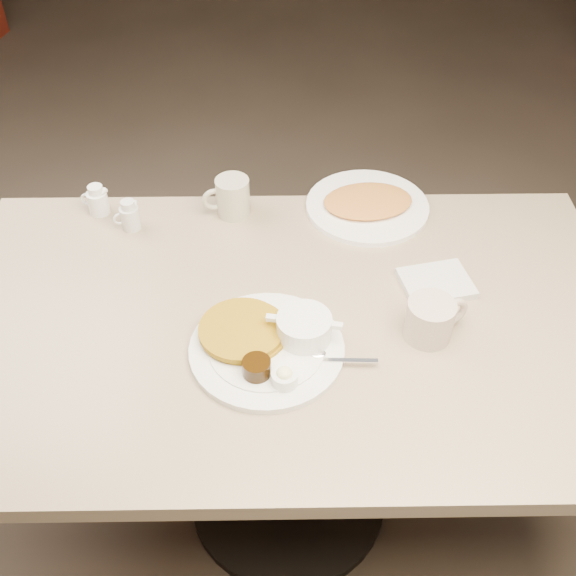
{
  "coord_description": "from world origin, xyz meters",
  "views": [
    {
      "loc": [
        -0.02,
        -1.04,
        1.82
      ],
      "look_at": [
        0.0,
        0.02,
        0.82
      ],
      "focal_mm": 42.97,
      "sensor_mm": 36.0,
      "label": 1
    }
  ],
  "objects_px": {
    "coffee_mug_near": "(431,319)",
    "creamer_right": "(97,201)",
    "creamer_left": "(130,216)",
    "diner_table": "(288,368)",
    "main_plate": "(271,341)",
    "coffee_mug_far": "(232,197)",
    "hash_plate": "(367,205)"
  },
  "relations": [
    {
      "from": "diner_table",
      "to": "hash_plate",
      "type": "height_order",
      "value": "hash_plate"
    },
    {
      "from": "creamer_right",
      "to": "coffee_mug_far",
      "type": "bearing_deg",
      "value": -1.34
    },
    {
      "from": "creamer_right",
      "to": "creamer_left",
      "type": "bearing_deg",
      "value": -35.47
    },
    {
      "from": "coffee_mug_far",
      "to": "diner_table",
      "type": "bearing_deg",
      "value": -70.05
    },
    {
      "from": "coffee_mug_near",
      "to": "creamer_right",
      "type": "bearing_deg",
      "value": 150.57
    },
    {
      "from": "coffee_mug_far",
      "to": "hash_plate",
      "type": "relative_size",
      "value": 0.36
    },
    {
      "from": "coffee_mug_near",
      "to": "creamer_left",
      "type": "height_order",
      "value": "coffee_mug_near"
    },
    {
      "from": "diner_table",
      "to": "coffee_mug_far",
      "type": "relative_size",
      "value": 11.56
    },
    {
      "from": "coffee_mug_near",
      "to": "creamer_right",
      "type": "relative_size",
      "value": 1.92
    },
    {
      "from": "coffee_mug_far",
      "to": "creamer_left",
      "type": "height_order",
      "value": "coffee_mug_far"
    },
    {
      "from": "hash_plate",
      "to": "creamer_left",
      "type": "bearing_deg",
      "value": -173.35
    },
    {
      "from": "diner_table",
      "to": "coffee_mug_far",
      "type": "xyz_separation_m",
      "value": [
        -0.14,
        0.38,
        0.22
      ]
    },
    {
      "from": "creamer_left",
      "to": "hash_plate",
      "type": "relative_size",
      "value": 0.22
    },
    {
      "from": "main_plate",
      "to": "diner_table",
      "type": "bearing_deg",
      "value": 66.99
    },
    {
      "from": "main_plate",
      "to": "coffee_mug_far",
      "type": "relative_size",
      "value": 3.17
    },
    {
      "from": "main_plate",
      "to": "coffee_mug_far",
      "type": "height_order",
      "value": "coffee_mug_far"
    },
    {
      "from": "coffee_mug_far",
      "to": "creamer_right",
      "type": "bearing_deg",
      "value": 178.66
    },
    {
      "from": "diner_table",
      "to": "coffee_mug_far",
      "type": "height_order",
      "value": "coffee_mug_far"
    },
    {
      "from": "diner_table",
      "to": "main_plate",
      "type": "xyz_separation_m",
      "value": [
        -0.04,
        -0.09,
        0.19
      ]
    },
    {
      "from": "coffee_mug_far",
      "to": "main_plate",
      "type": "bearing_deg",
      "value": -77.95
    },
    {
      "from": "coffee_mug_near",
      "to": "creamer_left",
      "type": "distance_m",
      "value": 0.78
    },
    {
      "from": "diner_table",
      "to": "coffee_mug_near",
      "type": "distance_m",
      "value": 0.37
    },
    {
      "from": "coffee_mug_near",
      "to": "creamer_right",
      "type": "height_order",
      "value": "coffee_mug_near"
    },
    {
      "from": "hash_plate",
      "to": "creamer_right",
      "type": "bearing_deg",
      "value": -179.62
    },
    {
      "from": "coffee_mug_far",
      "to": "creamer_left",
      "type": "bearing_deg",
      "value": -167.13
    },
    {
      "from": "creamer_left",
      "to": "hash_plate",
      "type": "xyz_separation_m",
      "value": [
        0.6,
        0.07,
        -0.02
      ]
    },
    {
      "from": "coffee_mug_near",
      "to": "coffee_mug_far",
      "type": "distance_m",
      "value": 0.61
    },
    {
      "from": "coffee_mug_near",
      "to": "hash_plate",
      "type": "height_order",
      "value": "coffee_mug_near"
    },
    {
      "from": "creamer_left",
      "to": "hash_plate",
      "type": "distance_m",
      "value": 0.6
    },
    {
      "from": "diner_table",
      "to": "hash_plate",
      "type": "xyz_separation_m",
      "value": [
        0.21,
        0.39,
        0.18
      ]
    },
    {
      "from": "diner_table",
      "to": "main_plate",
      "type": "bearing_deg",
      "value": -113.01
    },
    {
      "from": "hash_plate",
      "to": "main_plate",
      "type": "bearing_deg",
      "value": -117.37
    }
  ]
}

